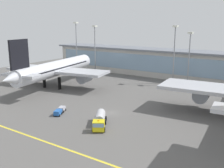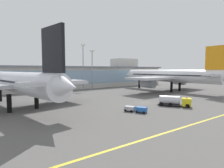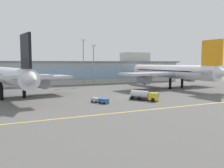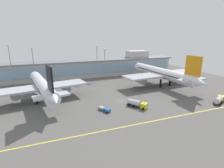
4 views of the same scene
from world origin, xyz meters
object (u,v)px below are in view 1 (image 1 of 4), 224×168
Objects in this scene: fuel_tanker_truck at (100,120)px; apron_light_mast_far_east at (190,50)px; airliner_near_left at (56,69)px; apron_light_mast_east at (175,46)px; service_truck_far at (60,111)px; apron_light_mast_west at (95,42)px; apron_light_mast_centre at (76,39)px.

fuel_tanker_truck is 55.06m from apron_light_mast_far_east.
airliner_near_left is 2.29× the size of apron_light_mast_east.
apron_light_mast_far_east is (17.85, 52.30, 12.86)m from service_truck_far.
apron_light_mast_far_east is (44.73, 0.88, -1.20)m from apron_light_mast_west.
service_truck_far is at bearing -108.84° from apron_light_mast_far_east.
fuel_tanker_truck is 0.39× the size of apron_light_mast_east.
apron_light_mast_east is 5.94m from apron_light_mast_far_east.
airliner_near_left is at bearing -61.94° from apron_light_mast_centre.
service_truck_far is at bearing -143.64° from airliner_near_left.
airliner_near_left is 51.31m from apron_light_mast_far_east.
apron_light_mast_east reaches higher than fuel_tanker_truck.
airliner_near_left is 2.16× the size of apron_light_mast_centre.
apron_light_mast_east reaches higher than apron_light_mast_far_east.
fuel_tanker_truck is 0.37× the size of apron_light_mast_centre.
apron_light_mast_centre is 50.90m from apron_light_mast_east.
airliner_near_left is 2.32× the size of apron_light_mast_west.
apron_light_mast_centre is 1.18× the size of apron_light_mast_far_east.
apron_light_mast_centre reaches higher than fuel_tanker_truck.
airliner_near_left is at bearing -81.72° from apron_light_mast_west.
fuel_tanker_truck is at bearing -87.80° from apron_light_mast_east.
apron_light_mast_east is 1.12× the size of apron_light_mast_far_east.
apron_light_mast_centre reaches higher than apron_light_mast_far_east.
airliner_near_left is 46.59m from apron_light_mast_east.
apron_light_mast_far_east is at bearing 0.48° from apron_light_mast_centre.
apron_light_mast_far_east reaches higher than service_truck_far.
fuel_tanker_truck is 14.23m from service_truck_far.
apron_light_mast_centre is at bearing -179.52° from apron_light_mast_far_east.
fuel_tanker_truck is at bearing -131.83° from airliner_near_left.
apron_light_mast_east reaches higher than airliner_near_left.
fuel_tanker_truck is (36.65, -22.60, -5.38)m from airliner_near_left.
apron_light_mast_east is at bearing -171.28° from apron_light_mast_far_east.
service_truck_far is (-14.15, 1.27, -0.72)m from fuel_tanker_truck.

